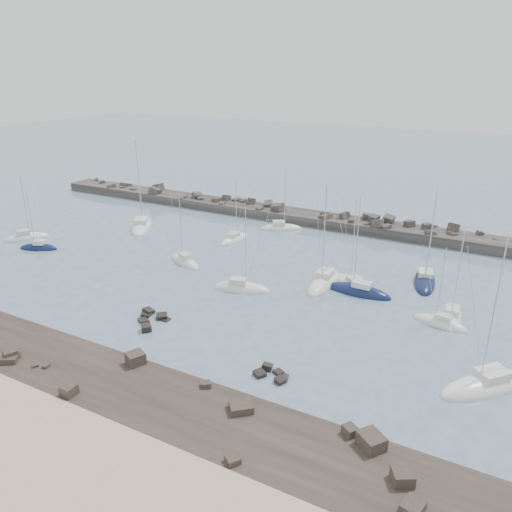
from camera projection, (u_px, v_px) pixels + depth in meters
The scene contains 20 objects.
ground at pixel (218, 301), 65.99m from camera, with size 400.00×400.00×0.00m, color slate.
sand_strip at pixel (4, 458), 39.69m from camera, with size 140.00×14.00×1.00m, color #CAB38C.
rock_shelf at pixel (95, 389), 47.99m from camera, with size 140.00×12.10×1.92m.
rock_cluster_near at pixel (151, 320), 60.85m from camera, with size 4.18×4.98×1.40m.
rock_cluster_far at pixel (270, 374), 50.19m from camera, with size 3.77×2.83×1.20m.
breakwater at pixel (288, 218), 100.33m from camera, with size 115.00×7.17×4.91m.
sailboat_0 at pixel (27, 238), 89.04m from camera, with size 6.69×7.57×12.49m.
sailboat_1 at pixel (142, 227), 95.33m from camera, with size 8.88×11.43×17.69m.
sailboat_2 at pixel (39, 248), 84.27m from camera, with size 6.83×4.38×10.65m.
sailboat_3 at pixel (235, 240), 88.43m from camera, with size 3.22×7.72×11.97m.
sailboat_4 at pixel (281, 228), 94.39m from camera, with size 8.18×6.15×12.69m.
sailboat_5 at pixel (185, 262), 78.48m from camera, with size 7.78×5.23×12.06m.
sailboat_6 at pixel (324, 283), 70.93m from camera, with size 3.19×9.95×15.71m.
sailboat_7 at pixel (241, 289), 69.14m from camera, with size 8.48×4.71×12.96m.
sailboat_8 at pixel (425, 282), 71.33m from camera, with size 4.59×9.85×14.89m.
sailboat_9 at pixel (440, 324), 59.89m from camera, with size 6.84×3.04×10.63m.
sailboat_10 at pixel (451, 317), 61.51m from camera, with size 3.17×7.90×12.27m.
sailboat_11 at pixel (486, 386), 48.34m from camera, with size 9.55×10.02×16.56m.
sailboat_13 at pixel (359, 292), 68.14m from camera, with size 9.17×3.03×14.50m.
sailboat_14 at pixel (353, 286), 70.09m from camera, with size 8.32×7.40×13.42m.
Camera 1 is at (32.44, -50.01, 29.35)m, focal length 35.00 mm.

